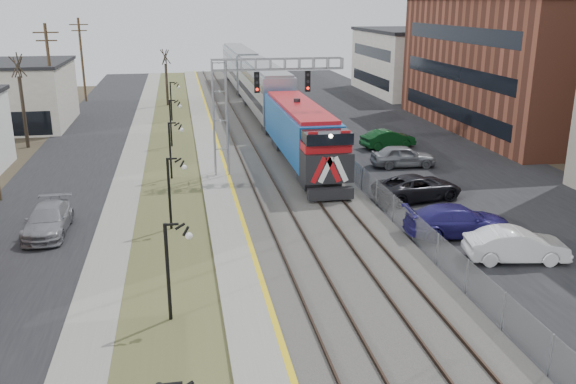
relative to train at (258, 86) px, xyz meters
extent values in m
cube|color=black|center=(-17.00, -18.49, -2.86)|extent=(7.00, 120.00, 0.04)
cube|color=gray|center=(-12.50, -18.49, -2.84)|extent=(2.00, 120.00, 0.08)
cube|color=#4D522B|center=(-9.50, -18.49, -2.85)|extent=(4.00, 120.00, 0.06)
cube|color=gray|center=(-6.50, -18.49, -2.76)|extent=(2.00, 120.00, 0.24)
cube|color=#595651|center=(-1.50, -18.49, -2.78)|extent=(8.00, 120.00, 0.20)
cube|color=black|center=(10.50, -18.49, -2.86)|extent=(16.00, 120.00, 0.04)
cube|color=gold|center=(-5.62, -18.49, -2.64)|extent=(0.24, 120.00, 0.01)
cube|color=#2D2119|center=(-4.25, -18.49, -2.61)|extent=(0.08, 120.00, 0.15)
cube|color=#2D2119|center=(-2.75, -18.49, -2.61)|extent=(0.08, 120.00, 0.15)
cube|color=#2D2119|center=(-0.75, -18.49, -2.61)|extent=(0.08, 120.00, 0.15)
cube|color=#2D2119|center=(0.75, -18.49, -2.61)|extent=(0.08, 120.00, 0.15)
cube|color=#124F99|center=(0.00, -24.19, -0.41)|extent=(3.00, 17.00, 4.25)
cube|color=black|center=(0.00, -32.89, -2.18)|extent=(2.80, 0.50, 0.70)
cube|color=#9B9FA5|center=(0.00, -3.89, 0.13)|extent=(3.00, 22.00, 5.33)
cube|color=#9B9FA5|center=(0.00, 18.91, 0.13)|extent=(3.00, 22.00, 5.33)
cube|color=gray|center=(-6.00, -25.49, 1.12)|extent=(1.00, 1.00, 8.00)
cube|color=gray|center=(-2.00, -25.49, 4.87)|extent=(9.00, 0.80, 0.80)
cube|color=black|center=(-3.50, -25.94, 3.72)|extent=(0.35, 0.25, 1.40)
cube|color=black|center=(0.00, -25.94, 3.72)|extent=(0.35, 0.25, 1.40)
cylinder|color=black|center=(-9.50, -45.49, -0.88)|extent=(0.14, 0.14, 4.00)
cylinder|color=black|center=(-9.50, -35.49, -0.88)|extent=(0.14, 0.14, 4.00)
cylinder|color=black|center=(-9.50, -25.49, -0.88)|extent=(0.14, 0.14, 4.00)
cylinder|color=black|center=(-9.50, -15.49, -0.88)|extent=(0.14, 0.14, 4.00)
cylinder|color=black|center=(-9.50, -3.49, -0.88)|extent=(0.14, 0.14, 4.00)
cylinder|color=#4C3823|center=(-20.00, -8.49, 2.12)|extent=(0.28, 0.28, 10.00)
cylinder|color=#4C3823|center=(-20.00, 11.51, 2.12)|extent=(0.28, 0.28, 10.00)
cube|color=gray|center=(2.70, -18.49, -2.08)|extent=(0.04, 120.00, 1.60)
cube|color=brown|center=(24.50, -13.49, 3.12)|extent=(16.00, 26.00, 12.00)
cube|color=beige|center=(24.50, 11.51, 1.12)|extent=(16.00, 18.00, 8.00)
cylinder|color=#382D23|center=(-21.50, -13.49, 0.09)|extent=(0.30, 0.30, 5.95)
cylinder|color=#382D23|center=(-10.00, 6.51, -0.43)|extent=(0.30, 0.30, 4.90)
imported|color=white|center=(6.57, -42.68, -2.10)|extent=(4.97, 2.43, 1.57)
imported|color=black|center=(5.55, -32.92, -2.11)|extent=(5.96, 3.59, 1.55)
imported|color=navy|center=(5.29, -39.10, -2.07)|extent=(5.73, 2.62, 1.62)
imported|color=gray|center=(7.45, -25.27, -2.07)|extent=(4.90, 2.28, 1.62)
imported|color=#0C3C15|center=(8.39, -19.18, -2.12)|extent=(4.85, 2.52, 1.52)
imported|color=gray|center=(-15.88, -34.96, -2.14)|extent=(2.10, 5.12, 1.48)
camera|label=1|loc=(-8.77, -66.97, 8.90)|focal=38.00mm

